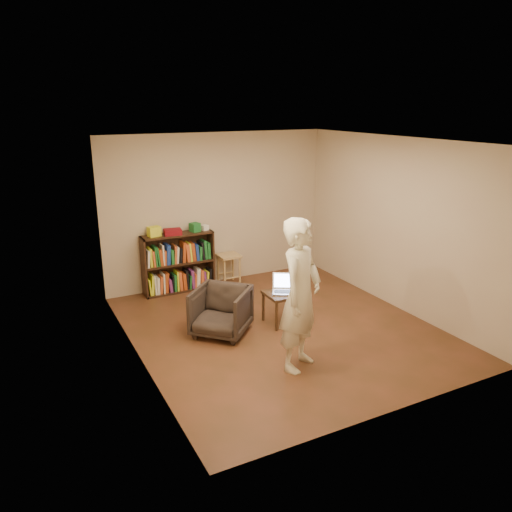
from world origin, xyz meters
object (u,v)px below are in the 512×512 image
laptop (284,288)px  person (300,295)px  bookshelf (178,266)px  armchair (221,311)px  stool (229,260)px  side_table (282,298)px

laptop → person: (-0.49, -1.21, 0.40)m
bookshelf → person: size_ratio=0.65×
bookshelf → armchair: (-0.02, -1.85, -0.11)m
stool → side_table: (0.00, -1.86, -0.04)m
side_table → laptop: (0.06, 0.04, 0.13)m
bookshelf → laptop: 2.12m
stool → person: 3.10m
person → armchair: bearing=78.6°
bookshelf → side_table: size_ratio=2.58×
stool → side_table: 1.86m
bookshelf → laptop: bearing=-63.0°
armchair → person: bearing=-23.9°
person → laptop: bearing=34.9°
bookshelf → laptop: (0.96, -1.89, 0.08)m
armchair → stool: bearing=107.5°
bookshelf → side_table: bookshelf is taller
bookshelf → armchair: bearing=-90.6°
stool → laptop: (0.06, -1.82, 0.09)m
laptop → side_table: bearing=-116.3°
armchair → side_table: (0.92, -0.08, 0.05)m
laptop → armchair: bearing=-151.9°
bookshelf → stool: size_ratio=2.27×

